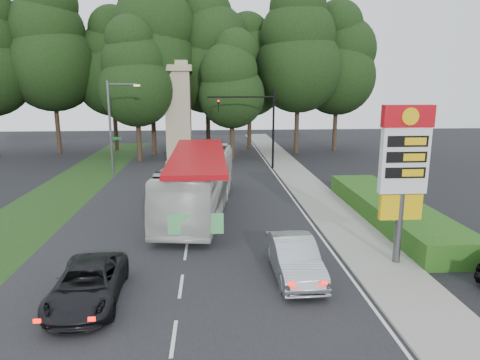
{
  "coord_description": "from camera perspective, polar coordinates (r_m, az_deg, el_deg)",
  "views": [
    {
      "loc": [
        1.21,
        -14.87,
        7.61
      ],
      "look_at": [
        2.92,
        9.46,
        2.2
      ],
      "focal_mm": 32.0,
      "sensor_mm": 36.0,
      "label": 1
    }
  ],
  "objects": [
    {
      "name": "tree_center_right",
      "position": [
        49.98,
        -4.43,
        16.38
      ],
      "size": [
        9.24,
        9.24,
        18.15
      ],
      "color": "#2D2116",
      "rests_on": "ground"
    },
    {
      "name": "tree_monument_left",
      "position": [
        44.47,
        -13.74,
        13.54
      ],
      "size": [
        7.28,
        7.28,
        14.3
      ],
      "color": "#2D2116",
      "rests_on": "ground"
    },
    {
      "name": "tree_east_near",
      "position": [
        52.13,
        1.3,
        14.78
      ],
      "size": [
        8.12,
        8.12,
        15.95
      ],
      "color": "#2D2116",
      "rests_on": "ground"
    },
    {
      "name": "sidewalk_right",
      "position": [
        28.84,
        10.78,
        -2.89
      ],
      "size": [
        3.0,
        80.0,
        0.12
      ],
      "primitive_type": "cube",
      "color": "gray",
      "rests_on": "ground"
    },
    {
      "name": "monument",
      "position": [
        45.05,
        -8.21,
        9.2
      ],
      "size": [
        3.0,
        3.0,
        10.05
      ],
      "color": "tan",
      "rests_on": "ground"
    },
    {
      "name": "suv_charcoal",
      "position": [
        16.59,
        -19.61,
        -12.93
      ],
      "size": [
        2.5,
        5.04,
        1.37
      ],
      "primitive_type": "imported",
      "rotation": [
        0.0,
        0.0,
        0.05
      ],
      "color": "black",
      "rests_on": "ground"
    },
    {
      "name": "tree_monument_right",
      "position": [
        44.43,
        -1.09,
        13.02
      ],
      "size": [
        6.72,
        6.72,
        13.2
      ],
      "color": "#2D2116",
      "rests_on": "ground"
    },
    {
      "name": "tree_center_left",
      "position": [
        48.47,
        -11.92,
        17.48
      ],
      "size": [
        10.08,
        10.08,
        19.8
      ],
      "color": "#2D2116",
      "rests_on": "ground"
    },
    {
      "name": "tree_west_near",
      "position": [
        53.12,
        -16.75,
        14.59
      ],
      "size": [
        8.4,
        8.4,
        16.5
      ],
      "color": "#2D2116",
      "rests_on": "ground"
    },
    {
      "name": "grass_verge_left",
      "position": [
        35.39,
        -21.53,
        -0.78
      ],
      "size": [
        5.0,
        50.0,
        0.02
      ],
      "primitive_type": "cube",
      "color": "#193814",
      "rests_on": "ground"
    },
    {
      "name": "streetlight_signs",
      "position": [
        37.91,
        -16.63,
        7.19
      ],
      "size": [
        2.75,
        0.98,
        8.0
      ],
      "color": "#59595E",
      "rests_on": "ground"
    },
    {
      "name": "tree_far_east",
      "position": [
        52.09,
        12.94,
        15.22
      ],
      "size": [
        8.68,
        8.68,
        17.05
      ],
      "color": "#2D2116",
      "rests_on": "ground"
    },
    {
      "name": "gas_station_pylon",
      "position": [
        18.92,
        21.04,
        2.05
      ],
      "size": [
        2.1,
        0.45,
        6.85
      ],
      "color": "#59595E",
      "rests_on": "ground"
    },
    {
      "name": "transit_bus",
      "position": [
        26.11,
        -5.53,
        -0.36
      ],
      "size": [
        4.73,
        13.37,
        3.64
      ],
      "primitive_type": "imported",
      "rotation": [
        0.0,
        0.0,
        -0.13
      ],
      "color": "silver",
      "rests_on": "ground"
    },
    {
      "name": "ground",
      "position": [
        16.75,
        -7.98,
        -14.66
      ],
      "size": [
        120.0,
        120.0,
        0.0
      ],
      "primitive_type": "plane",
      "color": "black",
      "rests_on": "ground"
    },
    {
      "name": "hedge",
      "position": [
        26.04,
        19.48,
        -3.85
      ],
      "size": [
        3.0,
        14.0,
        1.2
      ],
      "primitive_type": "cube",
      "color": "#234913",
      "rests_on": "ground"
    },
    {
      "name": "traffic_signal_mast",
      "position": [
        39.23,
        2.56,
        8.2
      ],
      "size": [
        6.1,
        0.35,
        7.2
      ],
      "color": "black",
      "rests_on": "ground"
    },
    {
      "name": "road_surface",
      "position": [
        27.95,
        -6.36,
        -3.35
      ],
      "size": [
        14.0,
        80.0,
        0.02
      ],
      "primitive_type": "cube",
      "color": "black",
      "rests_on": "ground"
    },
    {
      "name": "sedan_silver",
      "position": [
        17.7,
        7.25,
        -10.27
      ],
      "size": [
        1.79,
        4.83,
        1.58
      ],
      "primitive_type": "imported",
      "rotation": [
        0.0,
        0.0,
        0.02
      ],
      "color": "#B6B9BF",
      "rests_on": "ground"
    },
    {
      "name": "tree_east_mid",
      "position": [
        49.0,
        7.85,
        16.78
      ],
      "size": [
        9.52,
        9.52,
        18.7
      ],
      "color": "#2D2116",
      "rests_on": "ground"
    },
    {
      "name": "tree_west_mid",
      "position": [
        52.91,
        -23.96,
        15.9
      ],
      "size": [
        9.8,
        9.8,
        19.25
      ],
      "color": "#2D2116",
      "rests_on": "ground"
    }
  ]
}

